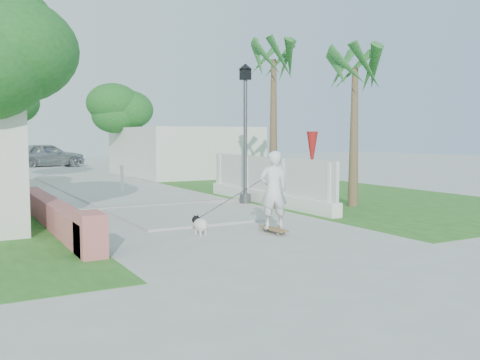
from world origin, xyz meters
TOP-DOWN VIEW (x-y plane):
  - ground at (0.00, 0.00)m, footprint 90.00×90.00m
  - path_strip at (0.00, 20.00)m, footprint 3.20×36.00m
  - curb at (0.00, 6.00)m, footprint 6.50×0.25m
  - grass_right at (7.00, 8.00)m, footprint 8.00×20.00m
  - pink_wall at (-3.30, 3.55)m, footprint 0.45×8.20m
  - lattice_fence at (3.40, 5.00)m, footprint 0.35×7.00m
  - building_right at (6.00, 18.00)m, footprint 6.00×8.00m
  - street_lamp at (2.90, 5.50)m, footprint 0.44×0.44m
  - bollard at (0.20, 10.00)m, footprint 0.14×0.14m
  - patio_umbrella at (4.80, 4.50)m, footprint 0.36×0.36m
  - tree_path_left at (-2.98, 15.98)m, footprint 3.40×3.40m
  - tree_path_right at (3.22, 19.98)m, footprint 3.00×3.00m
  - palm_far at (4.60, 6.50)m, footprint 1.80×1.80m
  - palm_near at (5.40, 3.20)m, footprint 1.80×1.80m
  - skateboarder at (0.25, 0.86)m, footprint 1.86×1.28m
  - dog at (-0.68, 1.21)m, footprint 0.30×0.62m
  - parked_car at (0.64, 29.01)m, footprint 5.09×2.53m

SIDE VIEW (x-z plane):
  - ground at x=0.00m, z-range 0.00..0.00m
  - grass_right at x=7.00m, z-range 0.00..0.01m
  - path_strip at x=0.00m, z-range 0.00..0.06m
  - curb at x=0.00m, z-range 0.00..0.10m
  - dog at x=-0.68m, z-range 0.02..0.44m
  - pink_wall at x=-3.30m, z-range -0.09..0.71m
  - lattice_fence at x=3.40m, z-range -0.21..1.29m
  - bollard at x=0.20m, z-range 0.04..1.13m
  - skateboarder at x=0.25m, z-range -0.09..1.74m
  - parked_car at x=0.64m, z-range 0.00..1.67m
  - building_right at x=6.00m, z-range 0.00..2.60m
  - patio_umbrella at x=4.80m, z-range 0.54..2.84m
  - street_lamp at x=2.90m, z-range 0.21..4.65m
  - tree_path_right at x=3.22m, z-range 1.10..5.89m
  - tree_path_left at x=-2.98m, z-range 1.21..6.43m
  - palm_near at x=5.40m, z-range 1.60..6.30m
  - palm_far at x=4.60m, z-range 1.83..7.13m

